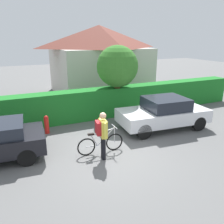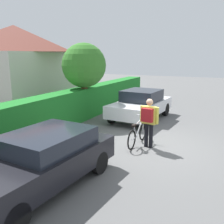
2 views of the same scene
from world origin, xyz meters
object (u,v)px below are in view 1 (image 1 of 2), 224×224
(tree_kerbside, at_px, (117,67))
(parked_car_far, at_px, (163,113))
(bicycle, at_px, (101,143))
(person_rider, at_px, (102,131))
(fire_hydrant, at_px, (47,124))

(tree_kerbside, bearing_deg, parked_car_far, -65.53)
(parked_car_far, distance_m, bicycle, 3.70)
(bicycle, bearing_deg, tree_kerbside, 56.25)
(bicycle, bearing_deg, person_rider, -104.50)
(fire_hydrant, bearing_deg, parked_car_far, -17.70)
(bicycle, xyz_separation_m, fire_hydrant, (-1.45, 2.67, 0.04))
(tree_kerbside, bearing_deg, fire_hydrant, -166.72)
(parked_car_far, xyz_separation_m, tree_kerbside, (-1.13, 2.49, 1.83))
(bicycle, xyz_separation_m, tree_kerbside, (2.39, 3.57, 2.20))
(parked_car_far, relative_size, tree_kerbside, 1.14)
(parked_car_far, relative_size, bicycle, 2.40)
(parked_car_far, distance_m, fire_hydrant, 5.23)
(parked_car_far, relative_size, fire_hydrant, 5.15)
(parked_car_far, bearing_deg, bicycle, -162.92)
(parked_car_far, relative_size, person_rider, 2.49)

